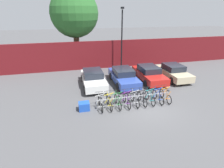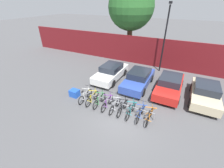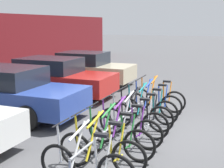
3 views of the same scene
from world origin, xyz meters
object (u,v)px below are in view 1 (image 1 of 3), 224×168
Objects in this scene: bicycle_yellow at (109,102)px; cargo_crate at (84,106)px; car_blue at (123,76)px; tree_behind_hoarding at (74,14)px; bicycle_white at (100,104)px; bicycle_orange at (165,96)px; bike_rack at (134,97)px; car_beige at (173,72)px; bicycle_blue at (158,97)px; bicycle_silver at (135,99)px; bicycle_black at (142,99)px; lamp_post at (122,37)px; bicycle_teal at (150,98)px; bicycle_green at (118,101)px; bicycle_purple at (127,100)px; car_white at (93,78)px; car_red at (149,74)px.

cargo_crate is (-1.70, 0.07, -0.10)m from bicycle_yellow.
tree_behind_hoarding is at bearing 117.71° from car_blue.
bicycle_white is 1.10m from cargo_crate.
bicycle_orange is at bearing -0.67° from bicycle_white.
car_blue reaches higher than bike_rack.
bike_rack is 1.20× the size of car_blue.
bicycle_blue is at bearing -132.64° from car_beige.
bicycle_orange is 0.38× the size of car_blue.
bicycle_orange is 4.40m from car_blue.
bicycle_silver is 1.79m from bicycle_blue.
tree_behind_hoarding is (-3.21, 10.62, 5.37)m from bike_rack.
car_beige is at bearing 36.85° from bicycle_black.
bicycle_teal is at bearing -91.62° from lamp_post.
bicycle_yellow is (0.61, 0.00, 0.00)m from bicycle_white.
bike_rack is at bearing 6.78° from bicycle_green.
bicycle_white is at bearing 178.12° from bicycle_teal.
bicycle_silver is at bearing -0.25° from bicycle_green.
bicycle_white is at bearing -178.96° from bicycle_purple.
bicycle_orange is 0.20× the size of tree_behind_hoarding.
car_white is at bearing 73.34° from cargo_crate.
bicycle_silver is 1.00× the size of bicycle_black.
bicycle_yellow is at bearing -119.46° from car_blue.
bicycle_black is 4.97m from car_white.
bicycle_black is at bearing -3.07° from bicycle_silver.
car_blue reaches higher than bicycle_purple.
bicycle_green and bicycle_blue have the same top height.
car_red reaches higher than bicycle_black.
car_blue is (0.40, 3.75, 0.19)m from bike_rack.
bicycle_orange is at bearing -0.25° from bicycle_green.
bicycle_blue is 0.20× the size of tree_behind_hoarding.
bicycle_teal is 1.00× the size of bicycle_orange.
bicycle_green is 3.03m from bicycle_blue.
cargo_crate is at bearing 179.67° from bicycle_purple.
bicycle_teal is 0.38× the size of car_red.
bicycle_orange is at bearing -1.88° from bicycle_teal.
car_red is (2.35, 4.02, 0.31)m from bicycle_black.
car_white reaches higher than bike_rack.
bicycle_teal reaches higher than bike_rack.
car_beige reaches higher than bicycle_silver.
bicycle_silver is 1.00× the size of bicycle_teal.
cargo_crate is (-2.94, 0.07, -0.10)m from bicycle_purple.
bicycle_teal is 0.26× the size of lamp_post.
bicycle_teal is 2.44× the size of cargo_crate.
bicycle_teal is 0.42× the size of car_beige.
car_white reaches higher than bicycle_orange.
car_blue reaches higher than bicycle_teal.
bicycle_yellow is at bearing 178.12° from bicycle_teal.
car_beige is (5.41, 3.93, 0.31)m from bicycle_silver.
bicycle_silver is 3.55m from cargo_crate.
bike_rack is at bearing -58.94° from car_white.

